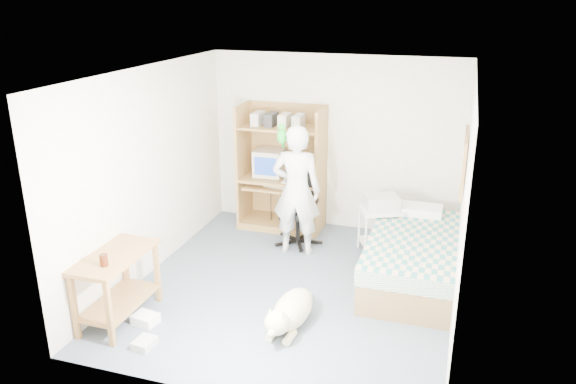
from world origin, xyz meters
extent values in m
plane|color=#4C5A67|center=(0.00, 0.00, 0.00)|extent=(4.00, 4.00, 0.00)
cube|color=beige|center=(0.00, 2.00, 1.25)|extent=(3.60, 0.02, 2.50)
cube|color=beige|center=(1.80, 0.00, 1.25)|extent=(0.02, 4.00, 2.50)
cube|color=beige|center=(-1.80, 0.00, 1.25)|extent=(0.02, 4.00, 2.50)
cube|color=white|center=(0.00, 0.00, 2.50)|extent=(3.60, 4.00, 0.02)
cube|color=olive|center=(-1.28, 1.70, 0.90)|extent=(0.04, 0.60, 1.80)
cube|color=olive|center=(-0.12, 1.70, 0.90)|extent=(0.04, 0.60, 1.80)
cube|color=olive|center=(-0.70, 1.99, 0.90)|extent=(1.20, 0.02, 1.80)
cube|color=olive|center=(-0.70, 1.70, 0.74)|extent=(1.12, 0.60, 0.04)
cube|color=olive|center=(-0.70, 1.62, 0.64)|extent=(1.00, 0.50, 0.03)
cube|color=olive|center=(-0.70, 1.70, 1.50)|extent=(1.12, 0.55, 0.03)
cube|color=olive|center=(-0.70, 1.70, 0.05)|extent=(1.12, 0.60, 0.10)
cube|color=brown|center=(1.30, 0.60, 0.18)|extent=(1.00, 2.00, 0.36)
cube|color=teal|center=(1.30, 0.60, 0.46)|extent=(1.02, 2.02, 0.20)
cube|color=white|center=(1.30, 1.40, 0.60)|extent=(0.55, 0.35, 0.12)
cube|color=brown|center=(-1.55, -1.20, 0.73)|extent=(0.50, 1.00, 0.04)
cube|color=brown|center=(-1.75, -1.65, 0.35)|extent=(0.05, 0.05, 0.70)
cube|color=brown|center=(-1.35, -1.65, 0.35)|extent=(0.05, 0.05, 0.70)
cube|color=brown|center=(-1.75, -0.75, 0.35)|extent=(0.05, 0.05, 0.70)
cube|color=brown|center=(-1.35, -0.75, 0.35)|extent=(0.05, 0.05, 0.70)
cube|color=brown|center=(-1.55, -1.20, 0.20)|extent=(0.46, 0.92, 0.03)
cube|color=olive|center=(1.78, 0.90, 1.45)|extent=(0.03, 0.90, 0.60)
cube|color=brown|center=(1.77, 0.90, 1.76)|extent=(0.04, 0.94, 0.04)
cube|color=brown|center=(1.77, 0.90, 1.14)|extent=(0.04, 0.94, 0.04)
cylinder|color=black|center=(-0.30, 1.20, 0.04)|extent=(0.59, 0.59, 0.06)
cylinder|color=black|center=(-0.30, 1.20, 0.22)|extent=(0.06, 0.06, 0.39)
cube|color=black|center=(-0.30, 1.20, 0.46)|extent=(0.50, 0.50, 0.08)
cube|color=black|center=(-0.33, 1.42, 0.78)|extent=(0.41, 0.10, 0.54)
cube|color=black|center=(-0.54, 1.17, 0.61)|extent=(0.07, 0.30, 0.04)
cube|color=black|center=(-0.06, 1.22, 0.61)|extent=(0.07, 0.30, 0.04)
imported|color=silver|center=(-0.25, 0.95, 0.87)|extent=(0.67, 0.48, 1.73)
ellipsoid|color=#159521|center=(-0.45, 0.97, 1.56)|extent=(0.13, 0.13, 0.20)
sphere|color=#159521|center=(-0.45, 0.93, 1.69)|extent=(0.09, 0.09, 0.09)
cone|color=#E95414|center=(-0.44, 0.88, 1.69)|extent=(0.04, 0.04, 0.04)
cylinder|color=#159521|center=(-0.46, 1.02, 1.45)|extent=(0.04, 0.14, 0.12)
ellipsoid|color=#C9B587|center=(0.22, -0.73, 0.17)|extent=(0.41, 0.76, 0.33)
sphere|color=#C9B587|center=(0.18, -1.14, 0.25)|extent=(0.25, 0.25, 0.25)
cone|color=#C9B587|center=(0.12, -1.16, 0.36)|extent=(0.07, 0.07, 0.09)
cone|color=#C9B587|center=(0.24, -1.17, 0.36)|extent=(0.07, 0.07, 0.09)
ellipsoid|color=#C9B587|center=(0.17, -1.25, 0.21)|extent=(0.09, 0.14, 0.08)
cylinder|color=#C9B587|center=(0.25, -0.34, 0.10)|extent=(0.08, 0.24, 0.12)
cube|color=silver|center=(0.81, 1.25, 0.60)|extent=(0.65, 0.60, 0.04)
cube|color=silver|center=(0.81, 1.25, 0.16)|extent=(0.59, 0.54, 0.03)
cylinder|color=silver|center=(0.58, 1.07, 0.30)|extent=(0.03, 0.03, 0.60)
cylinder|color=silver|center=(1.04, 1.07, 0.30)|extent=(0.03, 0.03, 0.60)
cylinder|color=silver|center=(0.58, 1.43, 0.30)|extent=(0.03, 0.03, 0.60)
cylinder|color=silver|center=(1.04, 1.43, 0.30)|extent=(0.03, 0.03, 0.60)
cube|color=#B0B0AB|center=(0.81, 1.25, 0.72)|extent=(0.52, 0.47, 0.18)
cube|color=beige|center=(-0.90, 1.75, 0.96)|extent=(0.42, 0.43, 0.38)
cube|color=navy|center=(-0.89, 1.54, 0.96)|extent=(0.32, 0.03, 0.26)
cube|color=beige|center=(-0.68, 1.58, 0.67)|extent=(0.47, 0.23, 0.03)
cylinder|color=gold|center=(-0.34, 1.65, 0.82)|extent=(0.08, 0.08, 0.12)
cylinder|color=#3C1709|center=(-1.50, -1.44, 0.81)|extent=(0.08, 0.08, 0.12)
cube|color=white|center=(-1.25, -1.20, 0.05)|extent=(0.28, 0.24, 0.10)
cube|color=beige|center=(-1.04, -1.57, 0.04)|extent=(0.20, 0.24, 0.08)
camera|label=1|loc=(1.70, -5.61, 3.27)|focal=35.00mm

